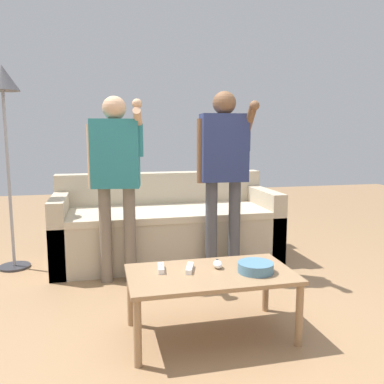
# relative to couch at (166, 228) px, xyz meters

# --- Properties ---
(ground_plane) EXTENTS (12.00, 12.00, 0.00)m
(ground_plane) POSITION_rel_couch_xyz_m (0.06, -1.35, -0.31)
(ground_plane) COLOR #93704C
(couch) EXTENTS (2.14, 0.87, 0.83)m
(couch) POSITION_rel_couch_xyz_m (0.00, 0.00, 0.00)
(couch) COLOR #B7A88E
(couch) RESTS_ON ground
(coffee_table) EXTENTS (1.00, 0.55, 0.40)m
(coffee_table) POSITION_rel_couch_xyz_m (0.01, -1.59, 0.05)
(coffee_table) COLOR #997551
(coffee_table) RESTS_ON ground
(snack_bowl) EXTENTS (0.22, 0.22, 0.06)m
(snack_bowl) POSITION_rel_couch_xyz_m (0.27, -1.65, 0.13)
(snack_bowl) COLOR teal
(snack_bowl) RESTS_ON coffee_table
(game_remote_nunchuk) EXTENTS (0.06, 0.09, 0.05)m
(game_remote_nunchuk) POSITION_rel_couch_xyz_m (0.07, -1.52, 0.12)
(game_remote_nunchuk) COLOR white
(game_remote_nunchuk) RESTS_ON coffee_table
(floor_lamp) EXTENTS (0.29, 0.29, 1.82)m
(floor_lamp) POSITION_rel_couch_xyz_m (-1.43, 0.02, 1.23)
(floor_lamp) COLOR #2D2D33
(floor_lamp) RESTS_ON ground
(player_right) EXTENTS (0.47, 0.37, 1.59)m
(player_right) POSITION_rel_couch_xyz_m (0.41, -0.57, 0.69)
(player_right) COLOR #47474C
(player_right) RESTS_ON ground
(player_left) EXTENTS (0.45, 0.36, 1.53)m
(player_left) POSITION_rel_couch_xyz_m (-0.50, -0.55, 0.66)
(player_left) COLOR #756656
(player_left) RESTS_ON ground
(game_remote_wand_near) EXTENTS (0.05, 0.15, 0.03)m
(game_remote_wand_near) POSITION_rel_couch_xyz_m (-0.28, -1.49, 0.11)
(game_remote_wand_near) COLOR white
(game_remote_wand_near) RESTS_ON coffee_table
(game_remote_wand_far) EXTENTS (0.08, 0.16, 0.03)m
(game_remote_wand_far) POSITION_rel_couch_xyz_m (-0.11, -1.53, 0.11)
(game_remote_wand_far) COLOR white
(game_remote_wand_far) RESTS_ON coffee_table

